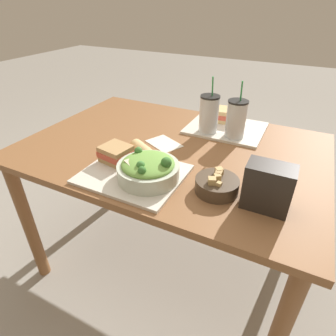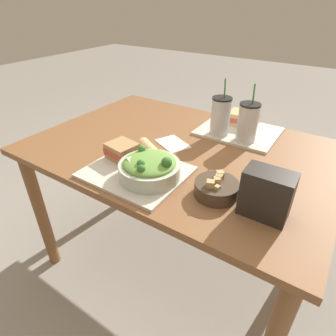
% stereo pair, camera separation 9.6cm
% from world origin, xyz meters
% --- Properties ---
extents(ground_plane, '(12.00, 12.00, 0.00)m').
position_xyz_m(ground_plane, '(0.00, 0.00, 0.00)').
color(ground_plane, gray).
extents(dining_table, '(1.32, 0.92, 0.76)m').
position_xyz_m(dining_table, '(0.00, 0.00, 0.66)').
color(dining_table, brown).
rests_on(dining_table, ground_plane).
extents(tray_near, '(0.37, 0.31, 0.01)m').
position_xyz_m(tray_near, '(-0.02, -0.28, 0.76)').
color(tray_near, beige).
rests_on(tray_near, dining_table).
extents(tray_far, '(0.37, 0.31, 0.01)m').
position_xyz_m(tray_far, '(0.17, 0.29, 0.76)').
color(tray_far, beige).
rests_on(tray_far, dining_table).
extents(salad_bowl, '(0.23, 0.23, 0.10)m').
position_xyz_m(salad_bowl, '(0.05, -0.29, 0.81)').
color(salad_bowl, beige).
rests_on(salad_bowl, tray_near).
extents(soup_bowl, '(0.15, 0.15, 0.07)m').
position_xyz_m(soup_bowl, '(0.29, -0.24, 0.78)').
color(soup_bowl, '#473828').
rests_on(soup_bowl, dining_table).
extents(sandwich_near, '(0.13, 0.12, 0.06)m').
position_xyz_m(sandwich_near, '(-0.13, -0.24, 0.80)').
color(sandwich_near, tan).
rests_on(sandwich_near, tray_near).
extents(baguette_near, '(0.14, 0.11, 0.06)m').
position_xyz_m(baguette_near, '(-0.05, -0.17, 0.80)').
color(baguette_near, tan).
rests_on(baguette_near, tray_near).
extents(sandwich_far, '(0.12, 0.12, 0.06)m').
position_xyz_m(sandwich_far, '(0.14, 0.36, 0.80)').
color(sandwich_far, tan).
rests_on(sandwich_far, tray_far).
extents(baguette_far, '(0.12, 0.08, 0.06)m').
position_xyz_m(baguette_far, '(0.17, 0.41, 0.80)').
color(baguette_far, tan).
rests_on(baguette_far, tray_far).
extents(drink_cup_dark, '(0.09, 0.09, 0.27)m').
position_xyz_m(drink_cup_dark, '(0.10, 0.19, 0.85)').
color(drink_cup_dark, silver).
rests_on(drink_cup_dark, tray_far).
extents(drink_cup_red, '(0.09, 0.09, 0.26)m').
position_xyz_m(drink_cup_red, '(0.23, 0.19, 0.85)').
color(drink_cup_red, silver).
rests_on(drink_cup_red, tray_far).
extents(chip_bag, '(0.15, 0.09, 0.15)m').
position_xyz_m(chip_bag, '(0.45, -0.25, 0.83)').
color(chip_bag, '#28231E').
rests_on(chip_bag, dining_table).
extents(napkin_folded, '(0.19, 0.16, 0.00)m').
position_xyz_m(napkin_folded, '(-0.04, 0.00, 0.76)').
color(napkin_folded, silver).
rests_on(napkin_folded, dining_table).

